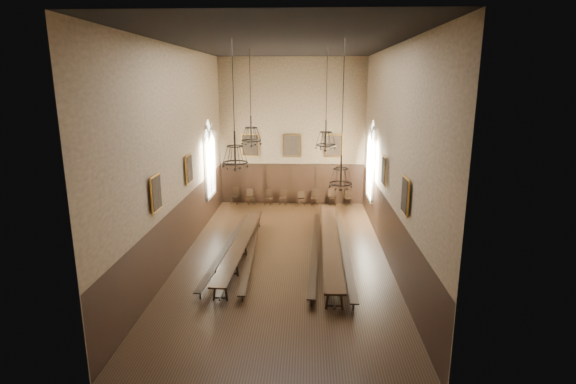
# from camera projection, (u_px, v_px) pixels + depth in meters

# --- Properties ---
(floor) EXTENTS (9.00, 18.00, 0.02)m
(floor) POSITION_uv_depth(u_px,v_px,m) (285.00, 256.00, 20.00)
(floor) COLOR black
(floor) RESTS_ON ground
(ceiling) EXTENTS (9.00, 18.00, 0.02)m
(ceiling) POSITION_uv_depth(u_px,v_px,m) (284.00, 44.00, 17.84)
(ceiling) COLOR black
(ceiling) RESTS_ON ground
(wall_back) EXTENTS (9.00, 0.02, 9.00)m
(wall_back) POSITION_uv_depth(u_px,v_px,m) (292.00, 132.00, 27.66)
(wall_back) COLOR #8C7456
(wall_back) RESTS_ON ground
(wall_front) EXTENTS (9.00, 0.02, 9.00)m
(wall_front) POSITION_uv_depth(u_px,v_px,m) (263.00, 219.00, 10.18)
(wall_front) COLOR #8C7456
(wall_front) RESTS_ON ground
(wall_left) EXTENTS (0.02, 18.00, 9.00)m
(wall_left) POSITION_uv_depth(u_px,v_px,m) (179.00, 155.00, 19.12)
(wall_left) COLOR #8C7456
(wall_left) RESTS_ON ground
(wall_right) EXTENTS (0.02, 18.00, 9.00)m
(wall_right) POSITION_uv_depth(u_px,v_px,m) (392.00, 157.00, 18.72)
(wall_right) COLOR #8C7456
(wall_right) RESTS_ON ground
(wainscot_panelling) EXTENTS (9.00, 18.00, 2.50)m
(wainscot_panelling) POSITION_uv_depth(u_px,v_px,m) (285.00, 229.00, 19.70)
(wainscot_panelling) COLOR black
(wainscot_panelling) RESTS_ON floor
(table_left) EXTENTS (0.93, 9.28, 0.72)m
(table_left) POSITION_uv_depth(u_px,v_px,m) (241.00, 249.00, 19.84)
(table_left) COLOR black
(table_left) RESTS_ON floor
(table_right) EXTENTS (0.92, 10.67, 0.83)m
(table_right) POSITION_uv_depth(u_px,v_px,m) (330.00, 247.00, 19.84)
(table_right) COLOR black
(table_right) RESTS_ON floor
(bench_left_outer) EXTENTS (0.75, 9.38, 0.42)m
(bench_left_outer) POSITION_uv_depth(u_px,v_px,m) (228.00, 248.00, 20.11)
(bench_left_outer) COLOR black
(bench_left_outer) RESTS_ON floor
(bench_left_inner) EXTENTS (0.69, 9.11, 0.41)m
(bench_left_inner) POSITION_uv_depth(u_px,v_px,m) (252.00, 251.00, 19.82)
(bench_left_inner) COLOR black
(bench_left_inner) RESTS_ON floor
(bench_right_inner) EXTENTS (0.72, 10.04, 0.45)m
(bench_right_inner) POSITION_uv_depth(u_px,v_px,m) (315.00, 250.00, 19.92)
(bench_right_inner) COLOR black
(bench_right_inner) RESTS_ON floor
(bench_right_outer) EXTENTS (0.41, 10.09, 0.45)m
(bench_right_outer) POSITION_uv_depth(u_px,v_px,m) (344.00, 252.00, 19.66)
(bench_right_outer) COLOR black
(bench_right_outer) RESTS_ON floor
(chair_0) EXTENTS (0.55, 0.55, 1.02)m
(chair_0) POSITION_uv_depth(u_px,v_px,m) (235.00, 199.00, 28.42)
(chair_0) COLOR black
(chair_0) RESTS_ON floor
(chair_1) EXTENTS (0.55, 0.55, 0.97)m
(chair_1) POSITION_uv_depth(u_px,v_px,m) (251.00, 200.00, 28.33)
(chair_1) COLOR black
(chair_1) RESTS_ON floor
(chair_2) EXTENTS (0.49, 0.49, 0.93)m
(chair_2) POSITION_uv_depth(u_px,v_px,m) (268.00, 200.00, 28.23)
(chair_2) COLOR black
(chair_2) RESTS_ON floor
(chair_3) EXTENTS (0.47, 0.47, 0.90)m
(chair_3) POSITION_uv_depth(u_px,v_px,m) (283.00, 200.00, 28.24)
(chair_3) COLOR black
(chair_3) RESTS_ON floor
(chair_4) EXTENTS (0.44, 0.44, 0.86)m
(chair_4) POSITION_uv_depth(u_px,v_px,m) (301.00, 201.00, 28.17)
(chair_4) COLOR black
(chair_4) RESTS_ON floor
(chair_5) EXTENTS (0.44, 0.44, 0.95)m
(chair_5) POSITION_uv_depth(u_px,v_px,m) (315.00, 200.00, 28.18)
(chair_5) COLOR black
(chair_5) RESTS_ON floor
(chair_6) EXTENTS (0.52, 0.52, 0.99)m
(chair_6) POSITION_uv_depth(u_px,v_px,m) (332.00, 200.00, 28.16)
(chair_6) COLOR black
(chair_6) RESTS_ON floor
(chair_7) EXTENTS (0.51, 0.51, 0.95)m
(chair_7) POSITION_uv_depth(u_px,v_px,m) (348.00, 201.00, 28.12)
(chair_7) COLOR black
(chair_7) RESTS_ON floor
(chandelier_back_left) EXTENTS (0.94, 0.94, 4.31)m
(chandelier_back_left) POSITION_uv_depth(u_px,v_px,m) (251.00, 135.00, 20.91)
(chandelier_back_left) COLOR black
(chandelier_back_left) RESTS_ON ceiling
(chandelier_back_right) EXTENTS (0.94, 0.94, 4.51)m
(chandelier_back_right) POSITION_uv_depth(u_px,v_px,m) (326.00, 139.00, 20.92)
(chandelier_back_right) COLOR black
(chandelier_back_right) RESTS_ON ceiling
(chandelier_front_left) EXTENTS (0.93, 0.93, 4.49)m
(chandelier_front_left) POSITION_uv_depth(u_px,v_px,m) (235.00, 155.00, 16.29)
(chandelier_front_left) COLOR black
(chandelier_front_left) RESTS_ON ceiling
(chandelier_front_right) EXTENTS (0.86, 0.86, 5.29)m
(chandelier_front_right) POSITION_uv_depth(u_px,v_px,m) (341.00, 174.00, 16.57)
(chandelier_front_right) COLOR black
(chandelier_front_right) RESTS_ON ceiling
(portrait_back_0) EXTENTS (1.10, 0.12, 1.40)m
(portrait_back_0) POSITION_uv_depth(u_px,v_px,m) (250.00, 145.00, 27.84)
(portrait_back_0) COLOR gold
(portrait_back_0) RESTS_ON wall_back
(portrait_back_1) EXTENTS (1.10, 0.12, 1.40)m
(portrait_back_1) POSITION_uv_depth(u_px,v_px,m) (292.00, 146.00, 27.72)
(portrait_back_1) COLOR gold
(portrait_back_1) RESTS_ON wall_back
(portrait_back_2) EXTENTS (1.10, 0.12, 1.40)m
(portrait_back_2) POSITION_uv_depth(u_px,v_px,m) (334.00, 146.00, 27.61)
(portrait_back_2) COLOR gold
(portrait_back_2) RESTS_ON wall_back
(portrait_left_0) EXTENTS (0.12, 1.00, 1.30)m
(portrait_left_0) POSITION_uv_depth(u_px,v_px,m) (189.00, 169.00, 20.27)
(portrait_left_0) COLOR gold
(portrait_left_0) RESTS_ON wall_left
(portrait_left_1) EXTENTS (0.12, 1.00, 1.30)m
(portrait_left_1) POSITION_uv_depth(u_px,v_px,m) (156.00, 193.00, 15.91)
(portrait_left_1) COLOR gold
(portrait_left_1) RESTS_ON wall_left
(portrait_right_0) EXTENTS (0.12, 1.00, 1.30)m
(portrait_right_0) POSITION_uv_depth(u_px,v_px,m) (384.00, 171.00, 19.89)
(portrait_right_0) COLOR gold
(portrait_right_0) RESTS_ON wall_right
(portrait_right_1) EXTENTS (0.12, 1.00, 1.30)m
(portrait_right_1) POSITION_uv_depth(u_px,v_px,m) (405.00, 196.00, 15.52)
(portrait_right_1) COLOR gold
(portrait_right_1) RESTS_ON wall_right
(window_right) EXTENTS (0.20, 2.20, 4.60)m
(window_right) POSITION_uv_depth(u_px,v_px,m) (371.00, 160.00, 24.32)
(window_right) COLOR white
(window_right) RESTS_ON wall_right
(window_left) EXTENTS (0.20, 2.20, 4.60)m
(window_left) POSITION_uv_depth(u_px,v_px,m) (209.00, 159.00, 24.71)
(window_left) COLOR white
(window_left) RESTS_ON wall_left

